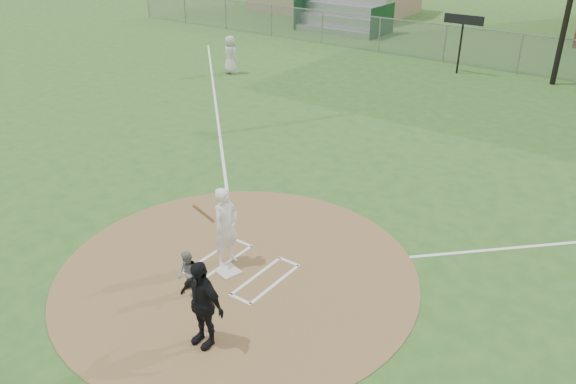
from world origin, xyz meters
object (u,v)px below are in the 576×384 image
Objects in this scene: umpire at (201,303)px; ondeck_player at (230,55)px; batter_at_plate at (226,227)px; catcher at (188,274)px; home_plate at (228,271)px.

ondeck_player reaches higher than umpire.
batter_at_plate is (-1.47, 2.34, 0.05)m from umpire.
ondeck_player is (-12.94, 15.51, -0.01)m from umpire.
catcher is 1.65m from umpire.
home_plate is 1.26m from catcher.
batter_at_plate reaches higher than umpire.
ondeck_player is (-11.62, 14.60, 0.39)m from catcher.
ondeck_player is 0.96× the size of batter_at_plate.
catcher is at bearing 147.19° from umpire.
ondeck_player is at bearing 144.79° from catcher.
ondeck_player is at bearing 131.11° from home_plate.
catcher is at bearing 138.75° from ondeck_player.
home_plate is 1.05m from batter_at_plate.
catcher is 0.56× the size of ondeck_player.
catcher is 18.66m from ondeck_player.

